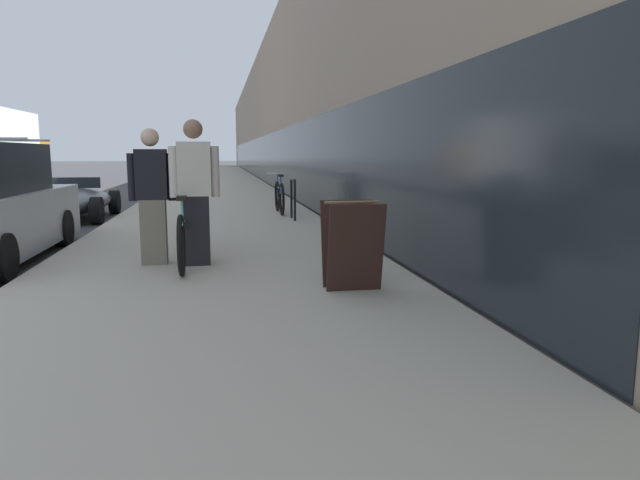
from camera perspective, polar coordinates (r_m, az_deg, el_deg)
sidewalk_slab at (r=26.16m, az=-10.20°, el=5.38°), size 4.41×70.00×0.16m
storefront_facade at (r=34.92m, az=1.86°, el=11.70°), size 10.01×70.00×6.74m
tandem_bicycle at (r=7.56m, az=-13.25°, el=0.91°), size 0.52×2.77×0.88m
person_rider at (r=7.14m, az=-12.40°, el=4.64°), size 0.60×0.24×1.77m
person_bystander at (r=7.33m, az=-16.42°, el=4.18°), size 0.57×0.22×1.67m
bike_rack_hoop at (r=11.88m, az=-2.72°, el=4.55°), size 0.05×0.60×0.84m
cruiser_bike_nearest at (r=13.15m, az=-4.08°, el=4.36°), size 0.52×1.70×0.91m
sandwich_board_sign at (r=5.77m, az=3.21°, el=-0.48°), size 0.56×0.56×0.90m
vintage_roadster_curbside at (r=14.43m, az=-23.66°, el=3.52°), size 1.78×3.80×0.96m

